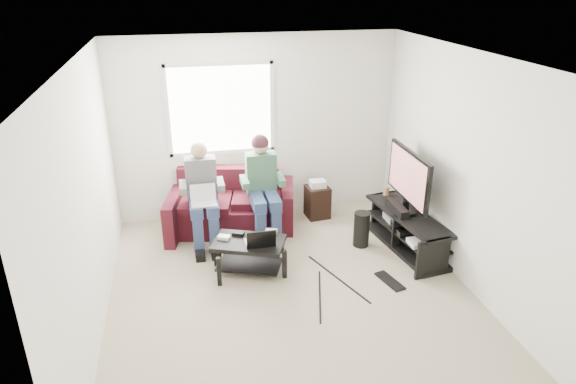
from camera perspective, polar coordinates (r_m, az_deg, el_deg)
The scene contains 26 objects.
floor at distance 5.88m, azimuth 0.42°, elevation -11.29°, with size 4.50×4.50×0.00m, color tan.
ceiling at distance 4.90m, azimuth 0.51°, elevation 14.61°, with size 4.50×4.50×0.00m, color white.
wall_back at distance 7.34m, azimuth -3.46°, elevation 7.13°, with size 4.50×4.50×0.00m, color silver.
wall_front at distance 3.38m, azimuth 9.21°, elevation -14.17°, with size 4.50×4.50×0.00m, color silver.
wall_left at distance 5.23m, azimuth -21.46°, elevation -1.40°, with size 4.50×4.50×0.00m, color silver.
wall_right at distance 6.00m, azimuth 19.45°, elevation 2.02°, with size 4.50×4.50×0.00m, color silver.
window at distance 7.19m, azimuth -7.48°, elevation 9.10°, with size 1.48×0.04×1.28m.
sofa at distance 7.20m, azimuth -6.26°, elevation -1.77°, with size 1.90×1.10×0.81m.
person_left at distance 6.74m, azimuth -9.51°, elevation 0.16°, with size 0.40×0.71×1.33m.
person_right at distance 6.81m, azimuth -2.83°, elevation 1.26°, with size 0.40×0.71×1.38m.
laptop_silver at distance 6.54m, azimuth -9.36°, elevation -0.84°, with size 0.32×0.22×0.24m, color silver, non-canonical shape.
coffee_table at distance 6.15m, azimuth -4.35°, elevation -6.36°, with size 0.96×0.78×0.41m.
laptop_black at distance 5.99m, azimuth -3.17°, elevation -4.70°, with size 0.34×0.24×0.24m, color black, non-canonical shape.
controller_a at distance 6.17m, azimuth -7.14°, elevation -5.01°, with size 0.14×0.09×0.04m, color silver.
controller_b at distance 6.24m, azimuth -5.54°, elevation -4.60°, with size 0.14×0.09×0.04m, color black.
controller_c at distance 6.26m, azimuth -1.87°, elevation -4.38°, with size 0.14×0.09×0.04m, color gray.
tv_stand at distance 6.87m, azimuth 13.07°, elevation -4.40°, with size 0.64×1.53×0.49m.
tv at distance 6.65m, azimuth 13.25°, elevation 1.56°, with size 0.12×1.10×0.81m.
soundbar at distance 6.76m, azimuth 12.04°, elevation -1.74°, with size 0.12×0.50×0.10m, color black.
drink_cup at distance 7.22m, azimuth 10.88°, elevation 0.12°, with size 0.08×0.08×0.12m, color #9F7044.
console_white at distance 6.52m, azimuth 14.58°, elevation -5.43°, with size 0.30×0.22×0.06m, color silver.
console_grey at distance 7.07m, azimuth 12.12°, elevation -2.73°, with size 0.34×0.26×0.08m, color gray.
console_black at distance 6.79m, azimuth 13.30°, elevation -4.03°, with size 0.38×0.30×0.07m, color black.
subwoofer at distance 6.80m, azimuth 8.16°, elevation -4.12°, with size 0.21×0.21×0.47m, color black.
keyboard_floor at distance 6.20m, azimuth 11.24°, elevation -9.66°, with size 0.14×0.43×0.02m, color black.
end_table at distance 7.52m, azimuth 3.29°, elevation -0.93°, with size 0.32×0.32×0.57m.
Camera 1 is at (-1.08, -4.72, 3.34)m, focal length 32.00 mm.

